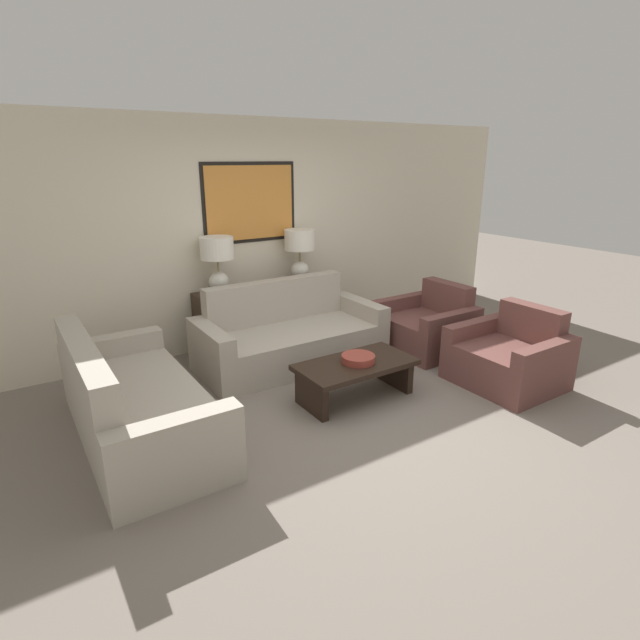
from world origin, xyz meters
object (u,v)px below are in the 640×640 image
Objects in this scene: coffee_table at (356,372)px; table_lamp_left at (217,257)px; console_table at (263,316)px; couch_by_side at (134,406)px; table_lamp_right at (300,248)px; armchair_near_back_wall at (427,327)px; couch_by_back_wall at (289,337)px; armchair_near_camera at (509,358)px; decorative_bowl at (358,359)px.

table_lamp_left is at bearing 108.96° from coffee_table.
couch_by_side is at bearing -143.88° from console_table.
table_lamp_right is at bearing 29.57° from couch_by_side.
table_lamp_right is at bearing 75.49° from coffee_table.
coffee_table is (0.61, -1.77, -0.87)m from table_lamp_left.
coffee_table is 1.62m from armchair_near_back_wall.
console_table is at bearing 36.12° from couch_by_side.
coffee_table is at bearing -87.58° from console_table.
armchair_near_camera is (1.58, -1.71, -0.02)m from couch_by_back_wall.
console_table is at bearing 123.95° from armchair_near_camera.
armchair_near_camera is (2.12, -2.35, -0.88)m from table_lamp_left.
table_lamp_left is 3.28m from armchair_near_camera.
console_table is at bearing 92.42° from coffee_table.
console_table is 0.79× the size of couch_by_back_wall.
decorative_bowl is at bearing -86.86° from console_table.
console_table is at bearing 93.14° from decorative_bowl.
armchair_near_camera is (3.45, -0.99, -0.02)m from couch_by_side.
armchair_near_back_wall is at bearing -19.06° from couch_by_back_wall.
table_lamp_left is 0.66× the size of armchair_near_camera.
console_table reaches higher than coffee_table.
couch_by_back_wall is at bearing 93.81° from coffee_table.
table_lamp_right is 2.89m from couch_by_side.
table_lamp_left is 2.03m from decorative_bowl.
table_lamp_left reaches higher than couch_by_side.
couch_by_back_wall is at bearing 94.92° from decorative_bowl.
table_lamp_left reaches higher than couch_by_back_wall.
armchair_near_back_wall and armchair_near_camera have the same top height.
couch_by_side is 2.12× the size of armchair_near_back_wall.
table_lamp_right is 1.20m from couch_by_back_wall.
armchair_near_camera is at bearing -90.00° from armchair_near_back_wall.
armchair_near_camera is at bearing -21.01° from coffee_table.
couch_by_side is 1.98m from coffee_table.
table_lamp_right reaches higher than console_table.
coffee_table is 0.13m from decorative_bowl.
couch_by_side reaches higher than armchair_near_camera.
table_lamp_right is 2.03m from coffee_table.
armchair_near_camera is (0.00, -1.16, 0.00)m from armchair_near_back_wall.
table_lamp_left and table_lamp_right have the same top height.
coffee_table is 1.15× the size of armchair_near_camera.
decorative_bowl is 1.60m from armchair_near_back_wall.
armchair_near_back_wall is (3.45, 0.17, -0.02)m from couch_by_side.
couch_by_back_wall is 1.14m from decorative_bowl.
table_lamp_right reaches higher than decorative_bowl.
decorative_bowl is (0.10, -1.13, 0.11)m from couch_by_back_wall.
armchair_near_camera is at bearing -65.95° from table_lamp_right.
couch_by_back_wall reaches higher than coffee_table.
couch_by_back_wall is at bearing -50.43° from table_lamp_left.
couch_by_back_wall is (0.53, -0.65, -0.86)m from table_lamp_left.
armchair_near_camera is (1.49, -0.57, -0.13)m from decorative_bowl.
armchair_near_back_wall is (1.51, 0.58, -0.00)m from coffee_table.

